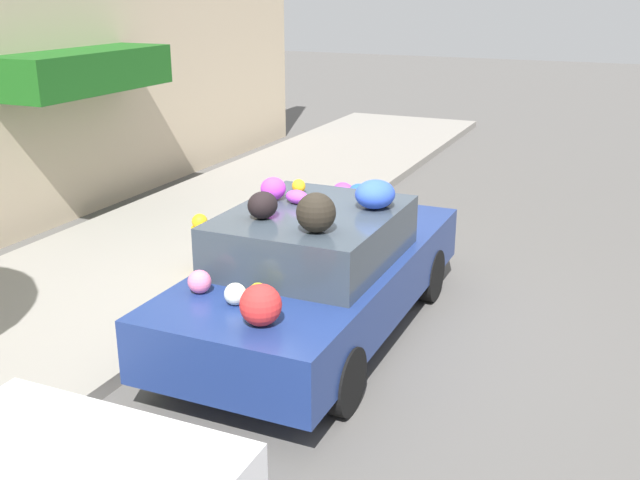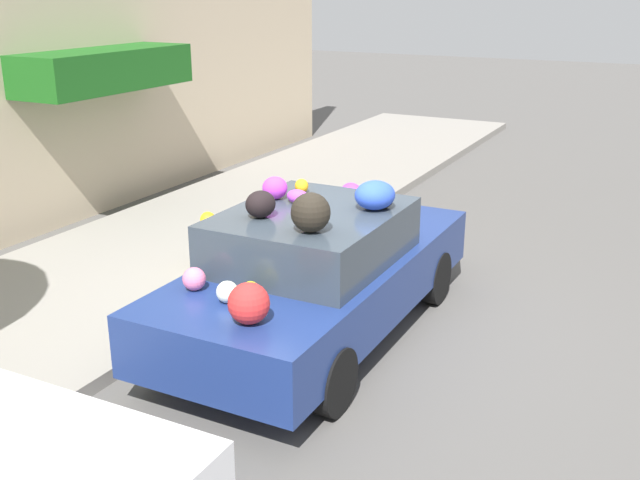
# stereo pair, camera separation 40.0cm
# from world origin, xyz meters

# --- Properties ---
(ground_plane) EXTENTS (60.00, 60.00, 0.00)m
(ground_plane) POSITION_xyz_m (0.00, 0.00, 0.00)
(ground_plane) COLOR #565451
(sidewalk_curb) EXTENTS (24.00, 3.20, 0.14)m
(sidewalk_curb) POSITION_xyz_m (0.00, 2.70, 0.07)
(sidewalk_curb) COLOR gray
(sidewalk_curb) RESTS_ON ground
(fire_hydrant) EXTENTS (0.20, 0.20, 0.70)m
(fire_hydrant) POSITION_xyz_m (0.66, 1.74, 0.48)
(fire_hydrant) COLOR gold
(fire_hydrant) RESTS_ON sidewalk_curb
(art_car) EXTENTS (4.05, 1.71, 1.65)m
(art_car) POSITION_xyz_m (-0.03, -0.05, 0.70)
(art_car) COLOR navy
(art_car) RESTS_ON ground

